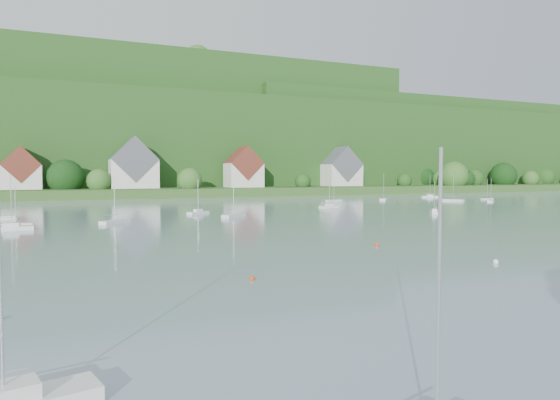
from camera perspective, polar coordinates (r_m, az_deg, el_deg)
name	(u,v)px	position (r m, az deg, el deg)	size (l,w,h in m)	color
far_shore_strip	(116,192)	(195.92, -18.03, 0.91)	(600.00, 60.00, 3.00)	#325620
forested_ridge	(102,144)	(264.61, -19.43, 6.00)	(620.00, 181.22, 69.89)	#183E14
village_building_1	(22,172)	(184.31, -27.07, 2.87)	(12.00, 9.36, 14.00)	silver
village_building_2	(134,167)	(184.45, -16.17, 3.54)	(16.00, 11.44, 18.00)	silver
village_building_3	(244,170)	(191.74, -4.13, 3.37)	(13.00, 10.40, 15.50)	silver
village_building_4	(342,170)	(214.39, 6.96, 3.35)	(15.00, 10.40, 16.50)	silver
mooring_buoy_1	(496,263)	(48.98, 23.13, -6.58)	(0.49, 0.49, 0.49)	white
mooring_buoy_2	(377,246)	(56.89, 10.86, -5.10)	(0.50, 0.50, 0.50)	red
mooring_buoy_3	(252,280)	(38.17, -3.16, -9.01)	(0.42, 0.42, 0.42)	red
far_sailboat_cluster	(193,209)	(112.49, -9.76, -0.95)	(195.63, 70.52, 8.71)	white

